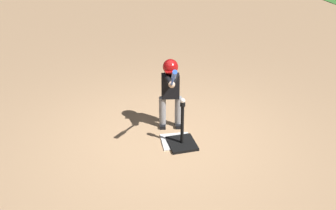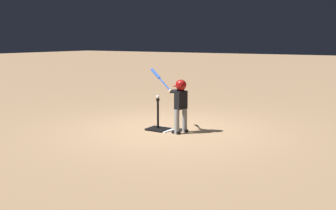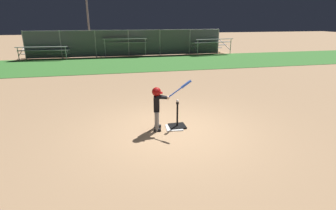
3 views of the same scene
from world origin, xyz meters
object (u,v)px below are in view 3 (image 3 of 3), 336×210
at_px(bleachers_left_center, 126,46).
at_px(bleachers_far_left, 46,52).
at_px(batting_tee, 177,124).
at_px(baseball, 177,101).
at_px(batter_child, 158,103).
at_px(bleachers_right_center, 208,46).

bearing_deg(bleachers_left_center, bleachers_far_left, -172.50).
bearing_deg(batting_tee, bleachers_left_center, 91.36).
xyz_separation_m(baseball, bleachers_left_center, (-0.35, 14.96, -0.07)).
height_order(batting_tee, batter_child, batter_child).
height_order(batting_tee, baseball, baseball).
distance_m(baseball, bleachers_far_left, 15.47).
distance_m(batting_tee, batter_child, 0.83).
xyz_separation_m(batting_tee, bleachers_far_left, (-6.12, 14.21, 0.37)).
relative_size(batting_tee, batter_child, 0.52).
bearing_deg(bleachers_right_center, batter_child, -115.29).
relative_size(batting_tee, bleachers_left_center, 0.20).
height_order(bleachers_far_left, bleachers_right_center, bleachers_right_center).
distance_m(batting_tee, bleachers_right_center, 16.02).
bearing_deg(bleachers_left_center, baseball, -88.64).
relative_size(batting_tee, bleachers_far_left, 0.20).
bearing_deg(bleachers_far_left, bleachers_right_center, 2.10).
relative_size(bleachers_far_left, bleachers_left_center, 1.03).
xyz_separation_m(batter_child, baseball, (0.53, 0.04, 0.00)).
height_order(baseball, bleachers_right_center, bleachers_right_center).
xyz_separation_m(batting_tee, baseball, (-0.00, -0.00, 0.65)).
bearing_deg(batter_child, batting_tee, 3.84).
bearing_deg(bleachers_far_left, batting_tee, -66.69).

